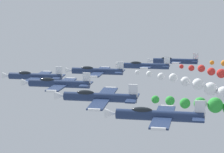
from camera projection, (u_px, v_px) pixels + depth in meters
name	position (u px, v px, depth m)	size (l,w,h in m)	color
airplane_lead	(34.00, 76.00, 76.91)	(9.57, 10.35, 2.34)	navy
airplane_left_inner	(58.00, 83.00, 67.57)	(9.57, 10.35, 2.33)	navy
airplane_right_inner	(96.00, 71.00, 81.67)	(9.57, 10.35, 2.34)	navy
airplane_left_outer	(98.00, 97.00, 56.98)	(9.55, 10.35, 2.50)	navy
airplane_right_outer	(144.00, 66.00, 89.22)	(9.57, 10.35, 2.35)	navy
airplane_trailing	(158.00, 115.00, 48.20)	(9.56, 10.35, 2.33)	navy
airplane_high_slot	(174.00, 61.00, 96.03)	(9.57, 10.35, 2.35)	navy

